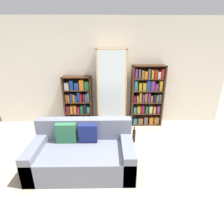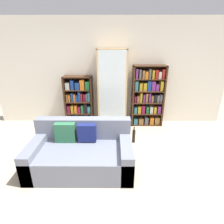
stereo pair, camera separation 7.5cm
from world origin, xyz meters
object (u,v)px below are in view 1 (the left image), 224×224
Objects in this scene: bookshelf_left at (78,102)px; display_cabinet at (111,89)px; couch at (83,153)px; bookshelf_right at (147,96)px; wine_bottle at (134,136)px.

display_cabinet reaches higher than bookshelf_left.
bookshelf_right reaches higher than couch.
bookshelf_right is at bearing 0.99° from display_cabinet.
wine_bottle is (1.36, -0.98, -0.49)m from bookshelf_left.
bookshelf_left is (-0.34, 1.81, 0.36)m from couch.
couch is 1.99m from display_cabinet.
bookshelf_right is (0.93, 0.02, -0.19)m from display_cabinet.
bookshelf_left is at bearing -180.00° from bookshelf_right.
couch is at bearing -79.26° from bookshelf_left.
display_cabinet is 0.95m from bookshelf_right.
display_cabinet is 5.19× the size of wine_bottle.
bookshelf_right reaches higher than wine_bottle.
display_cabinet is at bearing -179.01° from bookshelf_right.
bookshelf_right is 4.17× the size of wine_bottle.
bookshelf_right is (1.47, 1.81, 0.51)m from couch.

